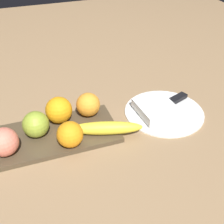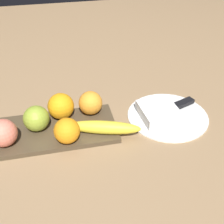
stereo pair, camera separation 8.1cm
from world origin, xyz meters
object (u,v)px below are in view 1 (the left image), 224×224
banana (106,128)px  orange_near_banana (70,134)px  orange_near_apple (88,105)px  fruit_tray (54,135)px  peach (4,142)px  dinner_plate (164,111)px  knife (172,102)px  orange_center (59,110)px  folded_napkin (156,108)px  apple (36,124)px

banana → orange_near_banana: orange_near_banana is taller
orange_near_apple → orange_near_banana: bearing=54.5°
fruit_tray → peach: bearing=16.1°
dinner_plate → knife: knife is taller
fruit_tray → dinner_plate: bearing=180.0°
banana → peach: size_ratio=2.74×
orange_near_banana → dinner_plate: size_ratio=0.28×
orange_center → folded_napkin: size_ratio=0.65×
orange_near_banana → orange_center: size_ratio=0.90×
orange_near_banana → folded_napkin: bearing=-167.7°
fruit_tray → knife: (-0.37, -0.03, 0.01)m
orange_center → folded_napkin: 0.28m
orange_center → peach: orange_center is taller
orange_near_apple → knife: bearing=174.7°
orange_near_banana → knife: 0.35m
apple → folded_napkin: size_ratio=0.61×
knife → orange_near_banana: bearing=-6.0°
orange_near_apple → knife: orange_near_apple is taller
banana → dinner_plate: bearing=30.1°
orange_near_apple → folded_napkin: (-0.19, 0.05, -0.02)m
apple → peach: (0.08, 0.04, 0.00)m
peach → orange_center: bearing=-150.7°
apple → folded_napkin: 0.34m
banana → peach: 0.25m
banana → knife: (-0.24, -0.07, -0.02)m
orange_near_banana → dinner_plate: orange_near_banana is taller
apple → dinner_plate: bearing=178.7°
peach → dinner_plate: 0.46m
fruit_tray → banana: banana is taller
dinner_plate → apple: bearing=-1.3°
orange_near_banana → banana: bearing=-173.3°
dinner_plate → knife: 0.05m
apple → orange_center: bearing=-149.6°
folded_napkin → apple: bearing=-1.4°
dinner_plate → folded_napkin: bearing=-0.0°
dinner_plate → folded_napkin: folded_napkin is taller
dinner_plate → banana: bearing=13.3°
peach → knife: bearing=-172.8°
fruit_tray → peach: peach is taller
apple → knife: bearing=-177.5°
orange_near_banana → peach: (0.16, -0.02, 0.00)m
apple → orange_near_banana: 0.10m
orange_near_apple → folded_napkin: size_ratio=0.60×
apple → orange_near_apple: 0.16m
banana → orange_near_apple: orange_near_apple is taller
fruit_tray → orange_near_apple: bearing=-155.5°
peach → folded_napkin: (-0.42, -0.04, -0.03)m
orange_center → peach: (0.15, 0.08, -0.00)m
orange_near_apple → fruit_tray: bearing=24.5°
orange_center → knife: orange_center is taller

